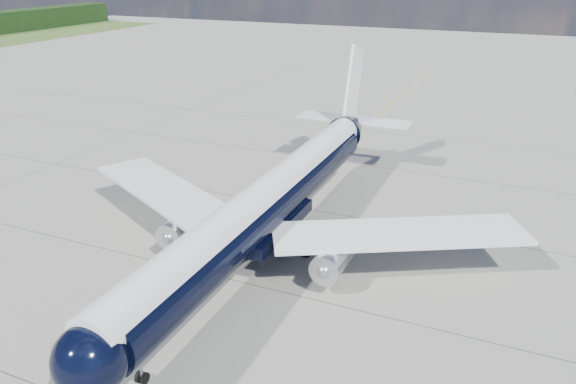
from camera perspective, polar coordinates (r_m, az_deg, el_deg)
name	(u,v)px	position (r m, az deg, el deg)	size (l,w,h in m)	color
ground	(294,187)	(62.05, 0.66, 0.55)	(320.00, 320.00, 0.00)	gray
taxiway_centerline	(275,203)	(57.85, -1.30, -1.14)	(0.16, 160.00, 0.01)	#E2B90B
main_airliner	(272,199)	(47.23, -1.60, -0.73)	(41.73, 50.68, 14.67)	black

